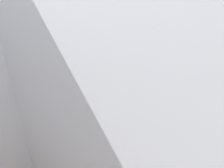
# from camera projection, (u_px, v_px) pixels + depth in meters

# --- Properties ---
(ground_plane) EXTENTS (6.00, 6.00, 0.00)m
(ground_plane) POSITION_uv_depth(u_px,v_px,m) (109.00, 151.00, 2.71)
(ground_plane) COLOR olive
(wall_back) EXTENTS (6.00, 0.06, 2.60)m
(wall_back) POSITION_uv_depth(u_px,v_px,m) (82.00, 45.00, 2.30)
(wall_back) COLOR silver
(wall_back) RESTS_ON ground
(wall_left) EXTENTS (0.05, 6.00, 2.60)m
(wall_left) POSITION_uv_depth(u_px,v_px,m) (34.00, 84.00, 1.56)
(wall_left) COLOR silver
(wall_left) RESTS_ON ground
(desk) EXTENTS (1.43, 0.67, 0.74)m
(desk) POSITION_uv_depth(u_px,v_px,m) (129.00, 112.00, 2.74)
(desk) COLOR brown
(desk) RESTS_ON ground
(book_stack_tall) EXTENTS (0.24, 0.18, 0.14)m
(book_stack_tall) POSITION_uv_depth(u_px,v_px,m) (94.00, 97.00, 2.29)
(book_stack_tall) COLOR #338C4C
(book_stack_tall) RESTS_ON desk
(book_stack_keyboard_riser) EXTENTS (0.24, 0.21, 0.08)m
(book_stack_keyboard_riser) POSITION_uv_depth(u_px,v_px,m) (107.00, 106.00, 2.19)
(book_stack_keyboard_riser) COLOR orange
(book_stack_keyboard_riser) RESTS_ON desk
(book_stack_side) EXTENTS (0.24, 0.21, 0.09)m
(book_stack_side) POSITION_uv_depth(u_px,v_px,m) (126.00, 84.00, 2.61)
(book_stack_side) COLOR #B22D33
(book_stack_side) RESTS_ON desk
(laptop) EXTENTS (0.34, 0.34, 0.24)m
(laptop) POSITION_uv_depth(u_px,v_px,m) (88.00, 85.00, 2.26)
(laptop) COLOR #B7BABF
(laptop) RESTS_ON book_stack_tall
(keyboard) EXTENTS (0.43, 0.16, 0.02)m
(keyboard) POSITION_uv_depth(u_px,v_px,m) (107.00, 103.00, 2.17)
(keyboard) COLOR black
(keyboard) RESTS_ON book_stack_keyboard_riser
(computer_mouse) EXTENTS (0.06, 0.10, 0.04)m
(computer_mouse) POSITION_uv_depth(u_px,v_px,m) (127.00, 91.00, 2.50)
(computer_mouse) COLOR #A5A8AD
(computer_mouse) RESTS_ON desk
(mug) EXTENTS (0.11, 0.08, 0.09)m
(mug) POSITION_uv_depth(u_px,v_px,m) (60.00, 121.00, 1.99)
(mug) COLOR #265999
(mug) RESTS_ON desk
(water_bottle) EXTENTS (0.07, 0.07, 0.18)m
(water_bottle) POSITION_uv_depth(u_px,v_px,m) (153.00, 80.00, 2.61)
(water_bottle) COLOR black
(water_bottle) RESTS_ON desk
(cell_phone) EXTENTS (0.10, 0.15, 0.01)m
(cell_phone) POSITION_uv_depth(u_px,v_px,m) (130.00, 102.00, 2.34)
(cell_phone) COLOR black
(cell_phone) RESTS_ON desk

